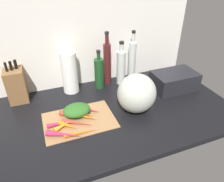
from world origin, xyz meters
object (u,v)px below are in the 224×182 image
at_px(cutting_board, 79,120).
at_px(bottle_3, 132,60).
at_px(carrot_5, 63,125).
at_px(carrot_7, 82,132).
at_px(carrot_2, 78,123).
at_px(bottle_1, 107,63).
at_px(knife_block, 16,85).
at_px(carrot_0, 60,123).
at_px(dish_rack, 174,81).
at_px(carrot_8, 71,116).
at_px(winter_squash, 137,93).
at_px(carrot_4, 82,116).
at_px(bottle_0, 99,73).
at_px(paper_towel_roll, 70,72).
at_px(bottle_2, 121,67).
at_px(carrot_6, 64,134).
at_px(carrot_9, 68,125).
at_px(carrot_3, 79,113).
at_px(carrot_1, 89,110).

xyz_separation_m(cutting_board, bottle_3, (0.48, 0.33, 0.15)).
xyz_separation_m(carrot_5, carrot_7, (0.08, -0.08, -0.00)).
height_order(carrot_2, bottle_1, bottle_1).
bearing_deg(bottle_3, knife_block, 179.62).
distance_m(carrot_0, carrot_2, 0.09).
bearing_deg(bottle_1, dish_rack, -30.70).
bearing_deg(carrot_8, winter_squash, -7.74).
xyz_separation_m(carrot_5, knife_block, (-0.21, 0.37, 0.09)).
height_order(cutting_board, bottle_3, bottle_3).
distance_m(winter_squash, bottle_1, 0.37).
relative_size(knife_block, dish_rack, 0.91).
relative_size(cutting_board, bottle_3, 1.06).
height_order(carrot_7, carrot_8, carrot_8).
height_order(carrot_4, bottle_0, bottle_0).
height_order(bottle_3, dish_rack, bottle_3).
bearing_deg(carrot_7, carrot_5, 133.08).
bearing_deg(paper_towel_roll, carrot_0, -110.90).
distance_m(carrot_2, bottle_2, 0.53).
distance_m(carrot_0, carrot_8, 0.08).
relative_size(carrot_6, winter_squash, 0.77).
height_order(cutting_board, dish_rack, dish_rack).
bearing_deg(carrot_8, bottle_0, 47.22).
distance_m(cutting_board, carrot_8, 0.05).
relative_size(cutting_board, carrot_8, 2.72).
height_order(carrot_7, bottle_0, bottle_0).
bearing_deg(carrot_9, bottle_1, 47.30).
xyz_separation_m(cutting_board, knife_block, (-0.30, 0.34, 0.10)).
bearing_deg(carrot_6, carrot_7, -7.80).
xyz_separation_m(carrot_4, paper_towel_roll, (0.01, 0.32, 0.12)).
height_order(carrot_5, carrot_8, carrot_8).
height_order(carrot_3, bottle_2, bottle_2).
xyz_separation_m(carrot_3, bottle_1, (0.28, 0.31, 0.13)).
xyz_separation_m(paper_towel_roll, bottle_2, (0.35, -0.02, -0.01)).
xyz_separation_m(carrot_1, bottle_0, (0.15, 0.26, 0.09)).
relative_size(carrot_5, knife_block, 0.41).
distance_m(carrot_0, carrot_5, 0.02).
bearing_deg(bottle_2, carrot_1, -140.08).
bearing_deg(winter_squash, carrot_7, -164.81).
bearing_deg(paper_towel_roll, bottle_3, 0.81).
bearing_deg(bottle_1, carrot_5, -135.54).
xyz_separation_m(carrot_5, bottle_3, (0.57, 0.37, 0.13)).
relative_size(carrot_2, carrot_3, 1.04).
distance_m(carrot_9, bottle_1, 0.54).
relative_size(carrot_0, paper_towel_roll, 0.50).
bearing_deg(carrot_4, carrot_8, 157.76).
bearing_deg(cutting_board, paper_towel_roll, 85.59).
bearing_deg(dish_rack, carrot_2, -168.30).
distance_m(winter_squash, knife_block, 0.73).
height_order(carrot_6, bottle_2, bottle_2).
distance_m(cutting_board, bottle_1, 0.47).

